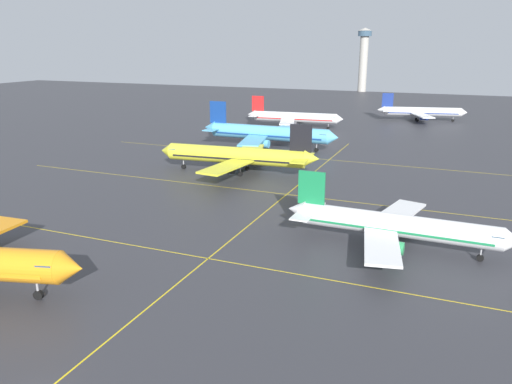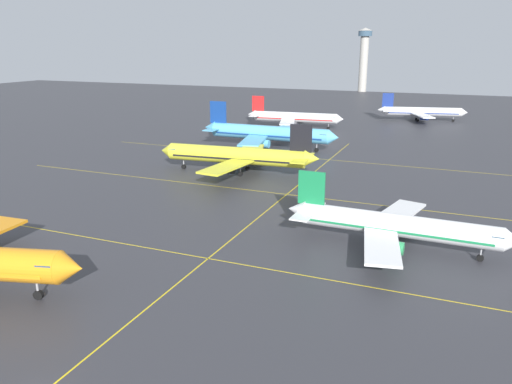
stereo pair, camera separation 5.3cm
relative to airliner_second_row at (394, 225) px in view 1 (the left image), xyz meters
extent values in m
cone|color=orange|center=(-32.02, -30.63, 0.74)|extent=(3.64, 4.46, 3.88)
cube|color=#385166|center=(-34.33, -31.26, 1.31)|extent=(2.78, 4.01, 0.73)
cylinder|color=#99999E|center=(-36.34, -31.82, -1.82)|extent=(0.29, 0.29, 1.72)
cylinder|color=black|center=(-36.34, -31.82, -2.96)|extent=(1.23, 0.76, 1.15)
cylinder|color=white|center=(0.47, -0.01, 0.06)|extent=(28.14, 3.97, 3.33)
cone|color=white|center=(-14.97, 0.34, 0.41)|extent=(2.88, 3.23, 3.17)
cube|color=#197F47|center=(-12.69, 0.29, 4.19)|extent=(4.22, 0.41, 5.26)
cube|color=white|center=(-13.18, -2.33, 0.41)|extent=(2.91, 4.62, 0.21)
cube|color=white|center=(-13.07, 2.93, 0.41)|extent=(2.91, 4.62, 0.21)
cube|color=white|center=(-0.58, -7.45, -0.46)|extent=(6.93, 13.78, 0.35)
cube|color=white|center=(-0.24, 7.46, -0.46)|extent=(7.47, 13.86, 0.35)
cylinder|color=#2D9956|center=(0.54, -4.58, -1.60)|extent=(3.02, 1.91, 1.84)
cylinder|color=#2D9956|center=(0.75, 4.55, -1.60)|extent=(3.02, 1.91, 1.84)
cube|color=#385166|center=(13.63, -0.31, 0.54)|extent=(1.65, 3.10, 0.61)
cube|color=#197F47|center=(0.47, -0.01, -0.35)|extent=(25.90, 3.95, 0.32)
cylinder|color=#99999E|center=(11.87, -0.27, -2.09)|extent=(0.25, 0.25, 1.45)
cylinder|color=black|center=(11.87, -0.27, -3.05)|extent=(0.97, 0.42, 0.97)
cylinder|color=#99999E|center=(-1.34, -2.25, -2.09)|extent=(0.25, 0.25, 1.45)
cylinder|color=black|center=(-1.34, -2.25, -3.05)|extent=(0.97, 0.42, 0.97)
cylinder|color=#99999E|center=(-1.23, 2.31, -2.09)|extent=(0.25, 0.25, 1.45)
cylinder|color=black|center=(-1.23, 2.31, -3.05)|extent=(0.97, 0.42, 0.97)
cylinder|color=yellow|center=(-40.11, 32.00, 0.65)|extent=(32.87, 6.86, 3.88)
cone|color=yellow|center=(-57.69, 30.38, 0.65)|extent=(2.99, 4.03, 3.80)
cone|color=yellow|center=(-22.22, 33.65, 1.06)|extent=(3.59, 3.97, 3.68)
cube|color=black|center=(-24.87, 33.41, 5.44)|extent=(4.91, 0.82, 6.12)
cube|color=yellow|center=(-24.64, 36.50, 1.06)|extent=(3.74, 5.58, 0.24)
cube|color=yellow|center=(-24.08, 30.41, 1.06)|extent=(3.74, 5.58, 0.24)
cube|color=yellow|center=(-39.89, 40.74, 0.04)|extent=(9.61, 16.19, 0.41)
cube|color=yellow|center=(-38.29, 23.46, 0.04)|extent=(7.06, 15.82, 0.41)
cylinder|color=black|center=(-40.80, 37.27, -1.29)|extent=(3.65, 2.45, 2.14)
cylinder|color=black|center=(-39.82, 26.70, -1.29)|extent=(3.65, 2.45, 2.14)
cube|color=#385166|center=(-55.35, 30.60, 1.21)|extent=(2.16, 3.72, 0.71)
cube|color=black|center=(-40.11, 32.00, 0.16)|extent=(30.27, 6.66, 0.37)
cylinder|color=#99999E|center=(-53.32, 30.79, -1.85)|extent=(0.29, 0.29, 1.68)
cylinder|color=black|center=(-53.32, 30.79, -2.97)|extent=(1.16, 0.56, 1.12)
cylinder|color=#99999E|center=(-38.32, 34.83, -1.85)|extent=(0.29, 0.29, 1.68)
cylinder|color=black|center=(-38.32, 34.83, -2.97)|extent=(1.16, 0.56, 1.12)
cylinder|color=#99999E|center=(-37.83, 29.55, -1.85)|extent=(0.29, 0.29, 1.68)
cylinder|color=black|center=(-37.83, 29.55, -2.97)|extent=(1.16, 0.56, 1.12)
cylinder|color=#5BB7E5|center=(-43.18, 61.93, 0.90)|extent=(34.65, 4.13, 4.11)
cone|color=#5BB7E5|center=(-24.44, 61.94, 0.90)|extent=(2.82, 4.03, 4.03)
cone|color=#5BB7E5|center=(-62.24, 61.92, 1.34)|extent=(3.47, 3.91, 3.91)
cube|color=navy|center=(-59.42, 61.92, 5.99)|extent=(5.20, 0.39, 6.50)
cube|color=#5BB7E5|center=(-59.96, 58.67, 1.34)|extent=(3.47, 5.63, 0.26)
cube|color=#5BB7E5|center=(-59.96, 65.17, 1.34)|extent=(3.47, 5.63, 0.26)
cube|color=#5BB7E5|center=(-44.25, 52.72, 0.26)|extent=(8.89, 17.06, 0.43)
cube|color=#5BB7E5|center=(-44.26, 71.13, 0.26)|extent=(8.88, 17.06, 0.43)
cylinder|color=#5BB7E5|center=(-42.96, 56.30, -1.15)|extent=(3.68, 2.28, 2.27)
cylinder|color=#5BB7E5|center=(-42.96, 67.56, -1.15)|extent=(3.68, 2.28, 2.27)
cube|color=#385166|center=(-26.93, 61.94, 1.50)|extent=(1.95, 3.79, 0.76)
cube|color=navy|center=(-43.18, 61.93, 0.39)|extent=(31.88, 4.17, 0.39)
cylinder|color=#99999E|center=(-29.10, 61.93, -1.75)|extent=(0.30, 0.30, 1.79)
cylinder|color=black|center=(-29.10, 61.93, -2.94)|extent=(1.19, 0.49, 1.19)
cylinder|color=#99999E|center=(-45.34, 59.11, -1.75)|extent=(0.30, 0.30, 1.79)
cylinder|color=black|center=(-45.34, 59.11, -2.94)|extent=(1.19, 0.49, 1.19)
cylinder|color=#99999E|center=(-45.34, 64.74, -1.75)|extent=(0.30, 0.30, 1.79)
cylinder|color=black|center=(-45.34, 64.74, -2.94)|extent=(1.19, 0.49, 1.19)
cylinder|color=white|center=(-47.80, 99.77, 0.26)|extent=(29.81, 6.09, 3.52)
cone|color=white|center=(-31.85, 101.17, 0.26)|extent=(2.70, 3.64, 3.45)
cone|color=white|center=(-64.03, 98.35, 0.63)|extent=(3.24, 3.59, 3.34)
cube|color=red|center=(-61.63, 98.56, 4.61)|extent=(4.45, 0.72, 5.55)
cube|color=white|center=(-61.85, 95.76, 0.63)|extent=(3.37, 5.05, 0.22)
cube|color=white|center=(-62.33, 101.29, 0.63)|extent=(3.37, 5.05, 0.22)
cube|color=white|center=(-48.03, 91.86, -0.30)|extent=(8.66, 14.68, 0.37)
cube|color=white|center=(-49.41, 107.53, -0.30)|extent=(6.47, 14.37, 0.37)
cylinder|color=#4C4C51|center=(-47.19, 95.00, -1.50)|extent=(3.30, 2.21, 1.94)
cylinder|color=#4C4C51|center=(-48.03, 104.58, -1.50)|extent=(3.30, 2.21, 1.94)
cube|color=#385166|center=(-33.97, 100.98, 0.77)|extent=(1.94, 3.37, 0.65)
cube|color=red|center=(-47.80, 99.77, -0.18)|extent=(27.45, 5.91, 0.33)
cylinder|color=#99999E|center=(-35.81, 100.82, -2.01)|extent=(0.26, 0.26, 1.53)
cylinder|color=black|center=(-35.81, 100.82, -3.03)|extent=(1.05, 0.50, 1.02)
cylinder|color=#99999E|center=(-49.43, 97.22, -2.01)|extent=(0.26, 0.26, 1.53)
cylinder|color=black|center=(-49.43, 97.22, -3.03)|extent=(1.05, 0.50, 1.02)
cylinder|color=#99999E|center=(-49.85, 102.01, -2.01)|extent=(0.26, 0.26, 1.53)
cylinder|color=black|center=(-49.85, 102.01, -3.03)|extent=(1.05, 0.50, 1.02)
cylinder|color=white|center=(-7.11, 134.44, 0.13)|extent=(28.68, 9.46, 3.40)
cone|color=white|center=(8.00, 137.77, 0.13)|extent=(2.99, 3.75, 3.33)
cone|color=white|center=(-22.49, 131.06, 0.49)|extent=(3.49, 3.77, 3.23)
cube|color=navy|center=(-20.21, 131.56, 4.34)|extent=(4.26, 1.24, 5.37)
cube|color=white|center=(-20.07, 128.85, 0.49)|extent=(3.79, 5.16, 0.21)
cube|color=white|center=(-21.23, 134.09, 0.49)|extent=(3.79, 5.16, 0.21)
cube|color=white|center=(-6.35, 126.83, -0.40)|extent=(9.78, 14.14, 0.36)
cube|color=white|center=(-9.62, 141.68, -0.40)|extent=(4.74, 13.45, 0.36)
cylinder|color=navy|center=(-5.94, 129.94, -1.57)|extent=(3.37, 2.49, 1.88)
cylinder|color=navy|center=(-7.93, 139.03, -1.57)|extent=(3.37, 2.49, 1.88)
cube|color=#385166|center=(5.99, 137.33, 0.62)|extent=(2.24, 3.40, 0.63)
cube|color=navy|center=(-7.11, 134.44, -0.29)|extent=(26.46, 9.01, 0.32)
cylinder|color=#99999E|center=(4.25, 136.94, -2.06)|extent=(0.25, 0.25, 1.48)
cylinder|color=black|center=(4.25, 136.94, -3.04)|extent=(1.05, 0.60, 0.98)
cylinder|color=#99999E|center=(-8.36, 131.79, -2.06)|extent=(0.25, 0.25, 1.48)
cylinder|color=black|center=(-8.36, 131.79, -3.04)|extent=(1.05, 0.60, 0.98)
cylinder|color=#99999E|center=(-9.36, 136.33, -2.06)|extent=(0.25, 0.25, 1.48)
cylinder|color=black|center=(-9.36, 136.33, -3.04)|extent=(1.05, 0.60, 0.98)
cube|color=yellow|center=(-23.35, -13.81, -3.53)|extent=(131.05, 0.20, 0.01)
cube|color=yellow|center=(-23.35, 19.99, -3.53)|extent=(131.05, 0.20, 0.01)
cube|color=yellow|center=(-23.35, 53.80, -3.53)|extent=(131.05, 0.20, 0.01)
cube|color=yellow|center=(-23.35, 3.09, -3.53)|extent=(0.20, 148.74, 0.01)
cylinder|color=#ADA89E|center=(-53.45, 253.11, 13.26)|extent=(5.20, 5.20, 33.58)
cylinder|color=#385166|center=(-53.45, 253.11, 31.65)|extent=(8.40, 8.40, 3.20)
cone|color=#ADA89E|center=(-53.45, 253.11, 34.15)|extent=(8.82, 8.82, 1.80)
camera|label=1|loc=(7.48, -71.03, 25.32)|focal=35.15mm
camera|label=2|loc=(7.53, -71.00, 25.32)|focal=35.15mm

